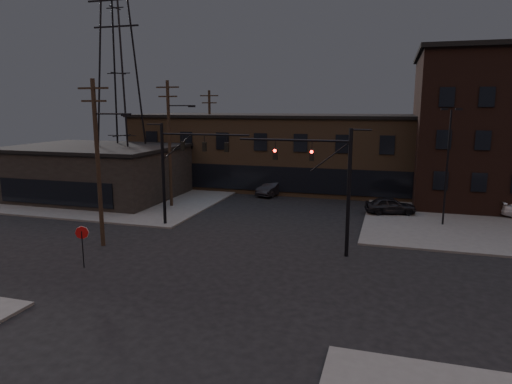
# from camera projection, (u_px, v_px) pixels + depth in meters

# --- Properties ---
(ground) EXTENTS (140.00, 140.00, 0.00)m
(ground) POSITION_uv_depth(u_px,v_px,m) (224.00, 270.00, 26.28)
(ground) COLOR black
(ground) RESTS_ON ground
(sidewalk_nw) EXTENTS (30.00, 30.00, 0.15)m
(sidewalk_nw) POSITION_uv_depth(u_px,v_px,m) (114.00, 186.00, 53.19)
(sidewalk_nw) COLOR #474744
(sidewalk_nw) RESTS_ON ground
(building_row) EXTENTS (40.00, 12.00, 8.00)m
(building_row) POSITION_uv_depth(u_px,v_px,m) (311.00, 153.00, 51.87)
(building_row) COLOR #493927
(building_row) RESTS_ON ground
(building_left) EXTENTS (16.00, 12.00, 5.00)m
(building_left) POSITION_uv_depth(u_px,v_px,m) (96.00, 173.00, 46.52)
(building_left) COLOR black
(building_left) RESTS_ON ground
(traffic_signal_near) EXTENTS (7.12, 0.24, 8.00)m
(traffic_signal_near) POSITION_uv_depth(u_px,v_px,m) (330.00, 178.00, 28.08)
(traffic_signal_near) COLOR black
(traffic_signal_near) RESTS_ON ground
(traffic_signal_far) EXTENTS (7.12, 0.24, 8.00)m
(traffic_signal_far) POSITION_uv_depth(u_px,v_px,m) (178.00, 163.00, 34.77)
(traffic_signal_far) COLOR black
(traffic_signal_far) RESTS_ON ground
(stop_sign) EXTENTS (0.72, 0.33, 2.48)m
(stop_sign) POSITION_uv_depth(u_px,v_px,m) (82.00, 237.00, 26.33)
(stop_sign) COLOR black
(stop_sign) RESTS_ON ground
(utility_pole_near) EXTENTS (3.70, 0.28, 11.00)m
(utility_pole_near) POSITION_uv_depth(u_px,v_px,m) (98.00, 159.00, 29.73)
(utility_pole_near) COLOR black
(utility_pole_near) RESTS_ON ground
(utility_pole_mid) EXTENTS (3.70, 0.28, 11.50)m
(utility_pole_mid) POSITION_uv_depth(u_px,v_px,m) (170.00, 141.00, 41.26)
(utility_pole_mid) COLOR black
(utility_pole_mid) RESTS_ON ground
(utility_pole_far) EXTENTS (2.20, 0.28, 11.00)m
(utility_pole_far) POSITION_uv_depth(u_px,v_px,m) (210.00, 136.00, 52.91)
(utility_pole_far) COLOR black
(utility_pole_far) RESTS_ON ground
(transmission_tower) EXTENTS (7.00, 7.00, 25.00)m
(transmission_tower) POSITION_uv_depth(u_px,v_px,m) (119.00, 73.00, 45.96)
(transmission_tower) COLOR black
(transmission_tower) RESTS_ON ground
(lot_light_a) EXTENTS (1.50, 0.28, 9.14)m
(lot_light_a) POSITION_uv_depth(u_px,v_px,m) (448.00, 156.00, 34.74)
(lot_light_a) COLOR black
(lot_light_a) RESTS_ON ground
(parked_car_lot_a) EXTENTS (4.49, 2.63, 1.43)m
(parked_car_lot_a) POSITION_uv_depth(u_px,v_px,m) (390.00, 205.00, 39.17)
(parked_car_lot_a) COLOR black
(parked_car_lot_a) RESTS_ON sidewalk_ne
(car_crossing) EXTENTS (2.88, 4.95, 1.54)m
(car_crossing) POSITION_uv_depth(u_px,v_px,m) (273.00, 188.00, 47.98)
(car_crossing) COLOR black
(car_crossing) RESTS_ON ground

